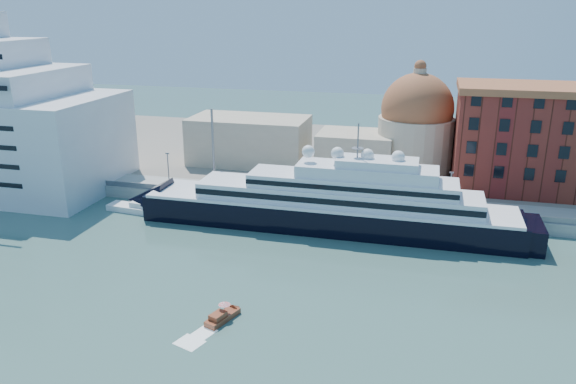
# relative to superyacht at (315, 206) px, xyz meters

# --- Properties ---
(ground) EXTENTS (400.00, 400.00, 0.00)m
(ground) POSITION_rel_superyacht_xyz_m (-4.77, -23.00, -4.23)
(ground) COLOR #335855
(ground) RESTS_ON ground
(quay) EXTENTS (180.00, 10.00, 2.50)m
(quay) POSITION_rel_superyacht_xyz_m (-4.77, 11.00, -2.98)
(quay) COLOR gray
(quay) RESTS_ON ground
(land) EXTENTS (260.00, 72.00, 2.00)m
(land) POSITION_rel_superyacht_xyz_m (-4.77, 52.00, -3.23)
(land) COLOR slate
(land) RESTS_ON ground
(quay_fence) EXTENTS (180.00, 0.10, 1.20)m
(quay_fence) POSITION_rel_superyacht_xyz_m (-4.77, 6.50, -1.13)
(quay_fence) COLOR slate
(quay_fence) RESTS_ON quay
(superyacht) EXTENTS (81.97, 11.36, 24.50)m
(superyacht) POSITION_rel_superyacht_xyz_m (0.00, 0.00, 0.00)
(superyacht) COLOR black
(superyacht) RESTS_ON ground
(service_barge) EXTENTS (11.16, 4.81, 2.44)m
(service_barge) POSITION_rel_superyacht_xyz_m (-38.87, -1.08, -3.53)
(service_barge) COLOR white
(service_barge) RESTS_ON ground
(water_taxi) EXTENTS (3.67, 5.98, 2.69)m
(water_taxi) POSITION_rel_superyacht_xyz_m (-5.34, -37.22, -3.58)
(water_taxi) COLOR brown
(water_taxi) RESTS_ON ground
(warehouse) EXTENTS (43.00, 19.00, 23.25)m
(warehouse) POSITION_rel_superyacht_xyz_m (47.23, 29.00, 9.56)
(warehouse) COLOR maroon
(warehouse) RESTS_ON land
(church) EXTENTS (66.00, 18.00, 25.50)m
(church) POSITION_rel_superyacht_xyz_m (1.62, 34.72, 6.68)
(church) COLOR beige
(church) RESTS_ON land
(lamp_posts) EXTENTS (120.80, 2.40, 18.00)m
(lamp_posts) POSITION_rel_superyacht_xyz_m (-17.44, 9.27, 5.61)
(lamp_posts) COLOR slate
(lamp_posts) RESTS_ON quay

